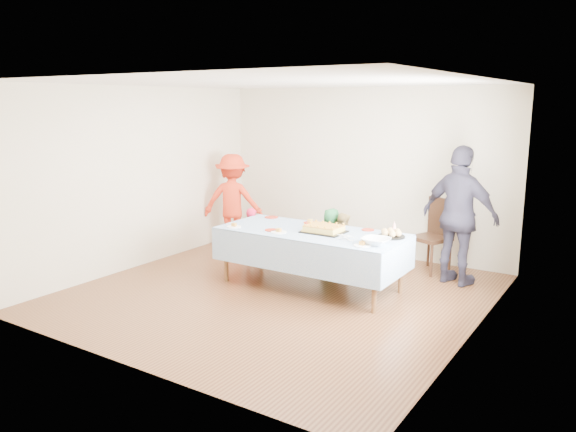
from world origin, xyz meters
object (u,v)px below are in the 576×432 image
at_px(party_table, 311,235).
at_px(dining_chair, 435,231).
at_px(birthday_cake, 324,229).
at_px(adult_left, 233,201).

xyz_separation_m(party_table, dining_chair, (1.15, 1.66, -0.12)).
bearing_deg(birthday_cake, dining_chair, 59.52).
height_order(birthday_cake, adult_left, adult_left).
relative_size(birthday_cake, adult_left, 0.34).
bearing_deg(birthday_cake, adult_left, 154.70).
relative_size(dining_chair, adult_left, 0.67).
height_order(dining_chair, adult_left, adult_left).
distance_m(party_table, dining_chair, 2.02).
height_order(party_table, adult_left, adult_left).
bearing_deg(adult_left, party_table, 129.19).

